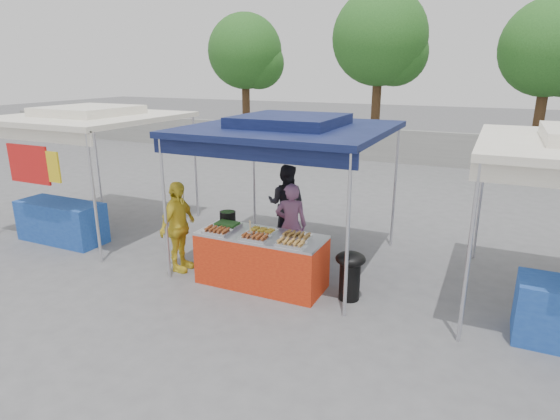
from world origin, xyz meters
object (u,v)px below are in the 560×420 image
at_px(wok_burner, 350,271).
at_px(vendor_table, 261,260).
at_px(vendor_woman, 291,225).
at_px(helper_man, 286,204).
at_px(customer_person, 178,227).
at_px(cooking_pot, 228,216).

bearing_deg(wok_burner, vendor_table, -163.56).
distance_m(vendor_woman, helper_man, 1.21).
xyz_separation_m(wok_burner, customer_person, (-2.93, -0.19, 0.33)).
bearing_deg(vendor_table, wok_burner, 4.89).
bearing_deg(cooking_pot, helper_man, 77.19).
xyz_separation_m(vendor_table, cooking_pot, (-0.82, 0.37, 0.50)).
relative_size(vendor_table, wok_burner, 2.67).
height_order(cooking_pot, wok_burner, cooking_pot).
bearing_deg(helper_man, vendor_table, 95.48).
relative_size(vendor_table, helper_man, 1.29).
distance_m(vendor_table, customer_person, 1.56).
bearing_deg(customer_person, cooking_pot, -60.29).
height_order(vendor_woman, helper_man, helper_man).
xyz_separation_m(vendor_table, helper_man, (-0.46, 1.96, 0.35)).
xyz_separation_m(vendor_woman, customer_person, (-1.64, -0.97, 0.03)).
height_order(cooking_pot, customer_person, customer_person).
bearing_deg(customer_person, vendor_table, -89.72).
xyz_separation_m(vendor_table, vendor_woman, (0.12, 0.89, 0.31)).
bearing_deg(cooking_pot, vendor_woman, 29.33).
height_order(vendor_woman, customer_person, customer_person).
relative_size(wok_burner, customer_person, 0.48).
height_order(vendor_table, wok_burner, vendor_table).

